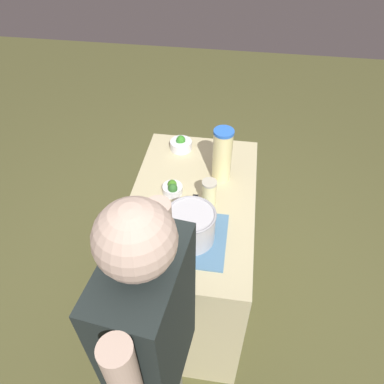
# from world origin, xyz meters

# --- Properties ---
(ground_plane) EXTENTS (8.00, 8.00, 0.00)m
(ground_plane) POSITION_xyz_m (0.00, 0.00, 0.00)
(ground_plane) COLOR brown
(counter_slab) EXTENTS (1.06, 0.63, 0.91)m
(counter_slab) POSITION_xyz_m (0.00, 0.00, 0.45)
(counter_slab) COLOR tan
(counter_slab) RESTS_ON ground_plane
(dish_cloth) EXTENTS (0.33, 0.32, 0.01)m
(dish_cloth) POSITION_xyz_m (0.25, 0.03, 0.91)
(dish_cloth) COLOR teal
(dish_cloth) RESTS_ON counter_slab
(cooking_pot) EXTENTS (0.29, 0.22, 0.16)m
(cooking_pot) POSITION_xyz_m (0.25, 0.03, 1.00)
(cooking_pot) COLOR #B7B7BC
(cooking_pot) RESTS_ON dish_cloth
(lemonade_pitcher) EXTENTS (0.10, 0.10, 0.30)m
(lemonade_pitcher) POSITION_xyz_m (-0.18, 0.13, 1.06)
(lemonade_pitcher) COLOR beige
(lemonade_pitcher) RESTS_ON counter_slab
(mason_jar) EXTENTS (0.07, 0.07, 0.15)m
(mason_jar) POSITION_xyz_m (0.02, 0.09, 0.98)
(mason_jar) COLOR #F1E6A0
(mason_jar) RESTS_ON counter_slab
(broccoli_bowl_front) EXTENTS (0.13, 0.13, 0.09)m
(broccoli_bowl_front) POSITION_xyz_m (-0.41, -0.13, 0.94)
(broccoli_bowl_front) COLOR silver
(broccoli_bowl_front) RESTS_ON counter_slab
(broccoli_bowl_center) EXTENTS (0.10, 0.10, 0.08)m
(broccoli_bowl_center) POSITION_xyz_m (-0.03, -0.10, 0.94)
(broccoli_bowl_center) COLOR silver
(broccoli_bowl_center) RESTS_ON counter_slab
(person_cook) EXTENTS (0.50, 0.24, 1.66)m
(person_cook) POSITION_xyz_m (0.79, -0.01, 0.92)
(person_cook) COLOR gray
(person_cook) RESTS_ON ground_plane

